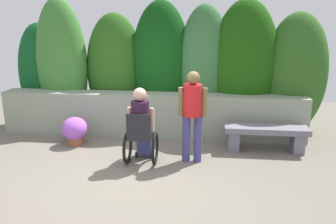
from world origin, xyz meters
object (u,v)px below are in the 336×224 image
object	(u,v)px
stone_bench	(266,135)
person_in_wheelchair	(141,128)
person_standing_companion	(193,111)
flower_pot_purple_near	(75,130)

from	to	relation	value
stone_bench	person_in_wheelchair	world-z (taller)	person_in_wheelchair
person_in_wheelchair	person_standing_companion	distance (m)	0.92
stone_bench	person_standing_companion	distance (m)	1.61
person_in_wheelchair	flower_pot_purple_near	distance (m)	1.67
flower_pot_purple_near	stone_bench	bearing A→B (deg)	1.08
person_standing_companion	stone_bench	bearing A→B (deg)	12.17
person_standing_companion	person_in_wheelchair	bearing A→B (deg)	177.13
person_in_wheelchair	person_standing_companion	world-z (taller)	person_standing_companion
stone_bench	flower_pot_purple_near	size ratio (longest dim) A/B	2.78
stone_bench	person_standing_companion	xyz separation A→B (m)	(-1.35, -0.64, 0.59)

